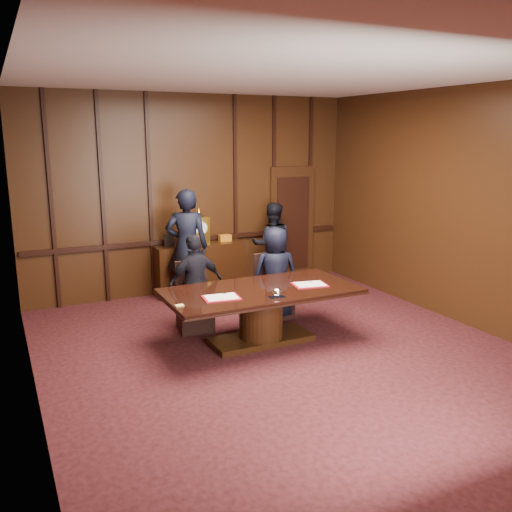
{
  "coord_description": "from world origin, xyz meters",
  "views": [
    {
      "loc": [
        -3.24,
        -5.66,
        2.8
      ],
      "look_at": [
        0.18,
        1.33,
        1.05
      ],
      "focal_mm": 38.0,
      "sensor_mm": 36.0,
      "label": 1
    }
  ],
  "objects_px": {
    "sideboard": "(200,266)",
    "signatory_right": "(276,273)",
    "conference_table": "(261,307)",
    "signatory_left": "(195,284)",
    "witness_left": "(187,247)",
    "witness_right": "(272,245)"
  },
  "relations": [
    {
      "from": "sideboard",
      "to": "conference_table",
      "type": "height_order",
      "value": "sideboard"
    },
    {
      "from": "sideboard",
      "to": "witness_right",
      "type": "relative_size",
      "value": 1.01
    },
    {
      "from": "signatory_left",
      "to": "witness_right",
      "type": "distance_m",
      "value": 2.69
    },
    {
      "from": "conference_table",
      "to": "signatory_right",
      "type": "xyz_separation_m",
      "value": [
        0.65,
        0.8,
        0.21
      ]
    },
    {
      "from": "signatory_left",
      "to": "witness_left",
      "type": "height_order",
      "value": "witness_left"
    },
    {
      "from": "witness_right",
      "to": "sideboard",
      "type": "bearing_deg",
      "value": 17.78
    },
    {
      "from": "sideboard",
      "to": "witness_right",
      "type": "xyz_separation_m",
      "value": [
        1.38,
        -0.16,
        0.3
      ]
    },
    {
      "from": "conference_table",
      "to": "witness_right",
      "type": "distance_m",
      "value": 2.88
    },
    {
      "from": "conference_table",
      "to": "signatory_right",
      "type": "height_order",
      "value": "signatory_right"
    },
    {
      "from": "witness_left",
      "to": "signatory_left",
      "type": "bearing_deg",
      "value": 97.6
    },
    {
      "from": "signatory_left",
      "to": "signatory_right",
      "type": "bearing_deg",
      "value": 174.39
    },
    {
      "from": "witness_left",
      "to": "witness_right",
      "type": "distance_m",
      "value": 1.8
    },
    {
      "from": "witness_right",
      "to": "witness_left",
      "type": "bearing_deg",
      "value": 33.87
    },
    {
      "from": "signatory_left",
      "to": "sideboard",
      "type": "bearing_deg",
      "value": -117.68
    },
    {
      "from": "conference_table",
      "to": "signatory_left",
      "type": "relative_size",
      "value": 1.84
    },
    {
      "from": "witness_left",
      "to": "sideboard",
      "type": "bearing_deg",
      "value": -108.5
    },
    {
      "from": "sideboard",
      "to": "signatory_right",
      "type": "distance_m",
      "value": 1.92
    },
    {
      "from": "signatory_right",
      "to": "witness_right",
      "type": "distance_m",
      "value": 1.86
    },
    {
      "from": "conference_table",
      "to": "signatory_left",
      "type": "bearing_deg",
      "value": 129.09
    },
    {
      "from": "sideboard",
      "to": "witness_left",
      "type": "relative_size",
      "value": 0.83
    },
    {
      "from": "sideboard",
      "to": "signatory_left",
      "type": "height_order",
      "value": "sideboard"
    },
    {
      "from": "witness_right",
      "to": "signatory_left",
      "type": "bearing_deg",
      "value": 62.59
    }
  ]
}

